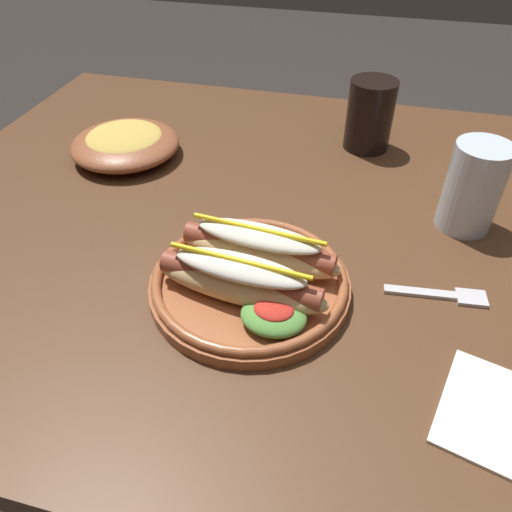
% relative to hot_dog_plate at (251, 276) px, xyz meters
% --- Properties ---
extents(ground_plane, '(8.00, 8.00, 0.00)m').
position_rel_hot_dog_plate_xyz_m(ground_plane, '(0.08, 0.16, -0.77)').
color(ground_plane, '#2D2826').
extents(dining_table, '(1.28, 0.89, 0.74)m').
position_rel_hot_dog_plate_xyz_m(dining_table, '(0.08, 0.16, -0.13)').
color(dining_table, '#51331E').
rests_on(dining_table, ground_plane).
extents(hot_dog_plate, '(0.24, 0.24, 0.08)m').
position_rel_hot_dog_plate_xyz_m(hot_dog_plate, '(0.00, 0.00, 0.00)').
color(hot_dog_plate, '#9E5633').
rests_on(hot_dog_plate, dining_table).
extents(fork, '(0.12, 0.03, 0.00)m').
position_rel_hot_dog_plate_xyz_m(fork, '(0.23, 0.05, -0.02)').
color(fork, silver).
rests_on(fork, dining_table).
extents(soda_cup, '(0.08, 0.08, 0.12)m').
position_rel_hot_dog_plate_xyz_m(soda_cup, '(0.10, 0.41, 0.03)').
color(soda_cup, black).
rests_on(soda_cup, dining_table).
extents(water_cup, '(0.08, 0.08, 0.12)m').
position_rel_hot_dog_plate_xyz_m(water_cup, '(0.25, 0.21, 0.04)').
color(water_cup, silver).
rests_on(water_cup, dining_table).
extents(side_bowl, '(0.18, 0.18, 0.05)m').
position_rel_hot_dog_plate_xyz_m(side_bowl, '(-0.29, 0.27, -0.00)').
color(side_bowl, brown).
rests_on(side_bowl, dining_table).
extents(napkin, '(0.16, 0.15, 0.00)m').
position_rel_hot_dog_plate_xyz_m(napkin, '(0.28, -0.11, -0.02)').
color(napkin, white).
rests_on(napkin, dining_table).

